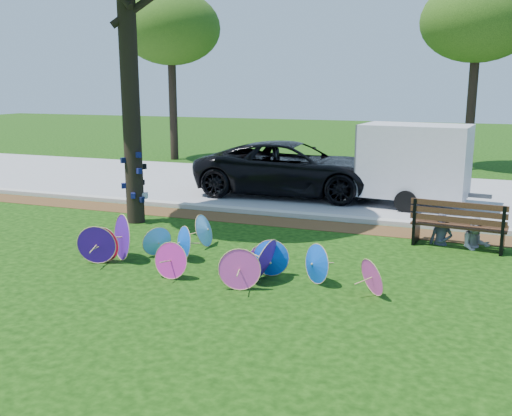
% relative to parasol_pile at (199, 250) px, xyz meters
% --- Properties ---
extents(ground, '(90.00, 90.00, 0.00)m').
position_rel_parasol_pile_xyz_m(ground, '(0.06, -0.41, -0.37)').
color(ground, black).
rests_on(ground, ground).
extents(mulch_strip, '(90.00, 1.00, 0.01)m').
position_rel_parasol_pile_xyz_m(mulch_strip, '(0.06, 4.09, -0.36)').
color(mulch_strip, '#472D16').
rests_on(mulch_strip, ground).
extents(curb, '(90.00, 0.30, 0.12)m').
position_rel_parasol_pile_xyz_m(curb, '(0.06, 4.79, -0.31)').
color(curb, '#B7B5AD').
rests_on(curb, ground).
extents(street, '(90.00, 8.00, 0.01)m').
position_rel_parasol_pile_xyz_m(street, '(0.06, 8.94, -0.36)').
color(street, gray).
rests_on(street, ground).
extents(parasol_pile, '(6.00, 2.70, 0.93)m').
position_rel_parasol_pile_xyz_m(parasol_pile, '(0.00, 0.00, 0.00)').
color(parasol_pile, '#4710A5').
rests_on(parasol_pile, ground).
extents(black_van, '(6.10, 3.06, 1.66)m').
position_rel_parasol_pile_xyz_m(black_van, '(-0.47, 7.65, 0.46)').
color(black_van, black).
rests_on(black_van, ground).
extents(cargo_trailer, '(3.06, 2.13, 2.61)m').
position_rel_parasol_pile_xyz_m(cargo_trailer, '(3.23, 7.24, 0.94)').
color(cargo_trailer, silver).
rests_on(cargo_trailer, ground).
extents(park_bench, '(2.04, 0.97, 1.03)m').
position_rel_parasol_pile_xyz_m(park_bench, '(4.54, 3.30, 0.14)').
color(park_bench, black).
rests_on(park_bench, ground).
extents(person_left, '(0.54, 0.42, 1.34)m').
position_rel_parasol_pile_xyz_m(person_left, '(4.19, 3.35, 0.30)').
color(person_left, '#3D4053').
rests_on(person_left, ground).
extents(person_right, '(0.74, 0.65, 1.30)m').
position_rel_parasol_pile_xyz_m(person_right, '(4.89, 3.35, 0.28)').
color(person_right, '#B2B0BA').
rests_on(person_right, ground).
extents(bg_trees, '(23.82, 6.03, 7.40)m').
position_rel_parasol_pile_xyz_m(bg_trees, '(2.67, 14.34, 5.40)').
color(bg_trees, black).
rests_on(bg_trees, ground).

